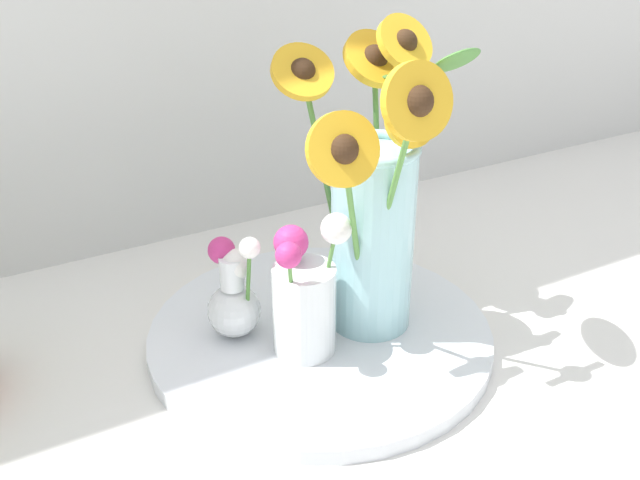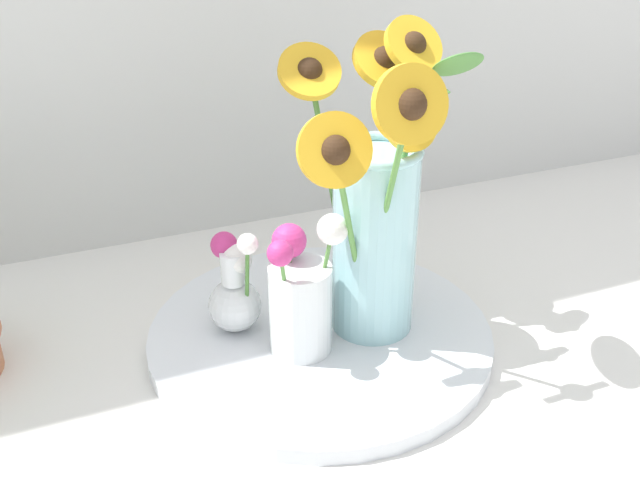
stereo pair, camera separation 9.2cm
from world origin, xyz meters
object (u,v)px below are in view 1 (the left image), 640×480
object	(u,v)px
vase_small_center	(305,297)
vase_bulb_right	(234,294)
mason_jar_sunflowers	(374,208)
serving_tray	(320,335)

from	to	relation	value
vase_small_center	vase_bulb_right	xyz separation A→B (m)	(-0.06, 0.07, -0.02)
mason_jar_sunflowers	vase_small_center	xyz separation A→B (m)	(-0.11, -0.01, -0.09)
serving_tray	vase_bulb_right	bearing A→B (deg)	155.66
serving_tray	vase_small_center	distance (m)	0.10
mason_jar_sunflowers	vase_small_center	size ratio (longest dim) A/B	2.10
serving_tray	vase_small_center	world-z (taller)	vase_small_center
vase_bulb_right	mason_jar_sunflowers	bearing A→B (deg)	-19.18
vase_small_center	vase_bulb_right	world-z (taller)	vase_small_center
vase_small_center	vase_bulb_right	size ratio (longest dim) A/B	1.22
vase_small_center	vase_bulb_right	bearing A→B (deg)	130.82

